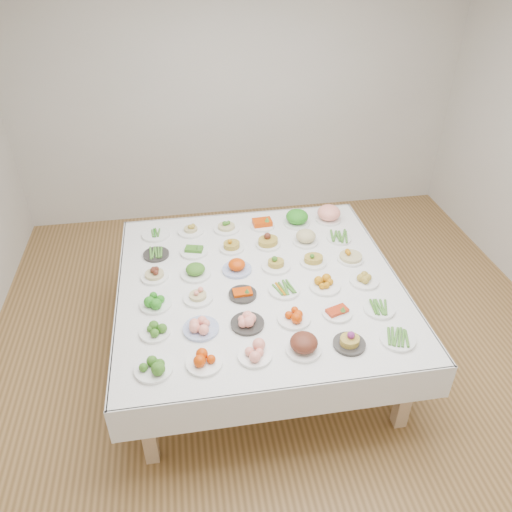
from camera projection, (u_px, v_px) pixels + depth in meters
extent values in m
plane|color=#9B7240|center=(282.00, 351.00, 4.24)|extent=(5.00, 5.00, 0.00)
cube|color=silver|center=(239.00, 98.00, 5.48)|extent=(5.00, 0.02, 2.80)
cube|color=white|center=(259.00, 284.00, 3.84)|extent=(2.13, 2.13, 0.06)
cube|color=white|center=(241.00, 226.00, 4.77)|extent=(2.15, 0.02, 0.28)
cube|color=white|center=(288.00, 403.00, 3.04)|extent=(2.15, 0.02, 0.28)
cube|color=white|center=(388.00, 282.00, 4.05)|extent=(0.01, 2.15, 0.28)
cube|color=white|center=(120.00, 309.00, 3.76)|extent=(0.02, 2.15, 0.28)
cube|color=tan|center=(147.00, 426.00, 3.22)|extent=(0.09, 0.09, 0.69)
cube|color=tan|center=(406.00, 391.00, 3.45)|extent=(0.09, 0.09, 0.69)
cube|color=tan|center=(150.00, 268.00, 4.65)|extent=(0.09, 0.09, 0.69)
cube|color=tan|center=(333.00, 251.00, 4.89)|extent=(0.09, 0.09, 0.69)
cylinder|color=white|center=(154.00, 369.00, 3.07)|extent=(0.23, 0.23, 0.02)
cylinder|color=white|center=(204.00, 363.00, 3.11)|extent=(0.23, 0.23, 0.02)
cylinder|color=white|center=(255.00, 356.00, 3.16)|extent=(0.22, 0.22, 0.02)
cylinder|color=white|center=(303.00, 350.00, 3.21)|extent=(0.23, 0.23, 0.02)
cylinder|color=#2C2927|center=(349.00, 344.00, 3.25)|extent=(0.21, 0.21, 0.02)
cylinder|color=white|center=(397.00, 340.00, 3.28)|extent=(0.23, 0.23, 0.02)
cylinder|color=white|center=(155.00, 333.00, 3.34)|extent=(0.20, 0.20, 0.02)
cylinder|color=#4C66B2|center=(201.00, 329.00, 3.37)|extent=(0.24, 0.24, 0.02)
cylinder|color=#2C2927|center=(247.00, 324.00, 3.41)|extent=(0.23, 0.23, 0.02)
cylinder|color=white|center=(294.00, 319.00, 3.45)|extent=(0.23, 0.23, 0.02)
cylinder|color=white|center=(337.00, 313.00, 3.50)|extent=(0.21, 0.21, 0.02)
cylinder|color=white|center=(379.00, 310.00, 3.53)|extent=(0.22, 0.22, 0.02)
cylinder|color=white|center=(156.00, 304.00, 3.58)|extent=(0.23, 0.23, 0.02)
cylinder|color=white|center=(198.00, 298.00, 3.64)|extent=(0.21, 0.21, 0.02)
cylinder|color=#2C2927|center=(243.00, 295.00, 3.67)|extent=(0.20, 0.20, 0.02)
cylinder|color=white|center=(284.00, 290.00, 3.71)|extent=(0.23, 0.23, 0.02)
cylinder|color=white|center=(325.00, 287.00, 3.75)|extent=(0.23, 0.23, 0.02)
cylinder|color=white|center=(364.00, 281.00, 3.80)|extent=(0.22, 0.22, 0.02)
cylinder|color=white|center=(155.00, 277.00, 3.85)|extent=(0.21, 0.21, 0.02)
cylinder|color=white|center=(196.00, 274.00, 3.88)|extent=(0.23, 0.23, 0.02)
cylinder|color=#4C66B2|center=(237.00, 270.00, 3.93)|extent=(0.23, 0.23, 0.02)
cylinder|color=white|center=(276.00, 267.00, 3.96)|extent=(0.23, 0.23, 0.02)
cylinder|color=white|center=(313.00, 262.00, 4.01)|extent=(0.21, 0.21, 0.02)
cylinder|color=white|center=(350.00, 259.00, 4.05)|extent=(0.21, 0.21, 0.02)
cylinder|color=#2C2927|center=(156.00, 255.00, 4.10)|extent=(0.21, 0.21, 0.02)
cylinder|color=white|center=(194.00, 252.00, 4.14)|extent=(0.23, 0.23, 0.02)
cylinder|color=white|center=(232.00, 249.00, 4.18)|extent=(0.21, 0.21, 0.02)
cylinder|color=white|center=(268.00, 245.00, 4.23)|extent=(0.21, 0.21, 0.02)
cylinder|color=white|center=(305.00, 242.00, 4.26)|extent=(0.21, 0.21, 0.02)
cylinder|color=white|center=(339.00, 239.00, 4.31)|extent=(0.21, 0.21, 0.02)
cylinder|color=white|center=(156.00, 235.00, 4.35)|extent=(0.24, 0.24, 0.02)
cylinder|color=white|center=(191.00, 232.00, 4.40)|extent=(0.22, 0.22, 0.02)
cylinder|color=white|center=(226.00, 229.00, 4.43)|extent=(0.23, 0.23, 0.02)
cylinder|color=white|center=(262.00, 226.00, 4.48)|extent=(0.22, 0.22, 0.02)
cylinder|color=white|center=(297.00, 223.00, 4.52)|extent=(0.23, 0.23, 0.02)
cylinder|color=white|center=(328.00, 220.00, 4.57)|extent=(0.23, 0.23, 0.02)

